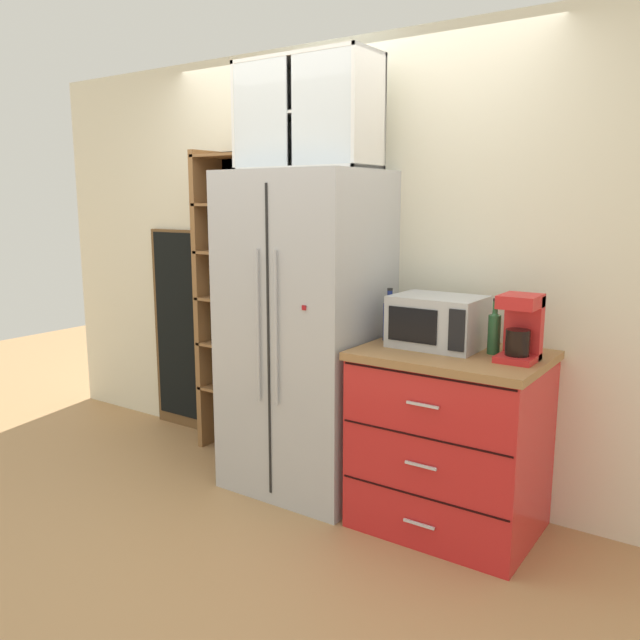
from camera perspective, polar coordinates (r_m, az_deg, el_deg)
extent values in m
plane|color=tan|center=(3.95, -1.40, -14.25)|extent=(10.69, 10.69, 0.00)
cube|color=silver|center=(3.94, 1.94, 4.98)|extent=(4.99, 0.10, 2.55)
cube|color=#B7BABF|center=(3.68, -1.28, -1.23)|extent=(0.83, 0.66, 1.81)
cube|color=black|center=(3.42, -4.56, -2.15)|extent=(0.01, 0.01, 1.67)
cylinder|color=#B7BABF|center=(3.43, -5.47, -0.58)|extent=(0.02, 0.02, 0.81)
cylinder|color=#B7BABF|center=(3.36, -3.90, -0.81)|extent=(0.02, 0.02, 0.81)
cube|color=#A8161C|center=(3.24, -1.42, 1.08)|extent=(0.02, 0.01, 0.02)
cube|color=brown|center=(4.37, -6.10, 1.60)|extent=(0.54, 0.04, 1.97)
cube|color=olive|center=(4.41, -9.67, 1.59)|extent=(0.04, 0.27, 1.97)
cube|color=olive|center=(4.11, -5.06, 1.05)|extent=(0.04, 0.27, 1.97)
cube|color=olive|center=(4.38, -7.28, -6.04)|extent=(0.48, 0.27, 0.02)
cylinder|color=silver|center=(4.42, -8.45, -5.04)|extent=(0.06, 0.06, 0.11)
cylinder|color=brown|center=(4.42, -8.45, -5.25)|extent=(0.05, 0.05, 0.08)
cylinder|color=#B2B2B7|center=(4.40, -8.48, -4.27)|extent=(0.06, 0.06, 0.01)
cylinder|color=silver|center=(4.30, -6.16, -5.52)|extent=(0.07, 0.07, 0.10)
cylinder|color=white|center=(4.30, -6.16, -5.71)|extent=(0.06, 0.06, 0.07)
cylinder|color=#B2B2B7|center=(4.28, -6.18, -4.81)|extent=(0.07, 0.07, 0.01)
cube|color=olive|center=(4.30, -7.37, -2.17)|extent=(0.48, 0.27, 0.02)
cylinder|color=silver|center=(4.36, -8.72, -1.17)|extent=(0.06, 0.06, 0.11)
cylinder|color=#382316|center=(4.37, -8.72, -1.38)|extent=(0.06, 0.06, 0.08)
cylinder|color=#B2B2B7|center=(4.35, -8.75, -0.38)|extent=(0.06, 0.06, 0.01)
cylinder|color=silver|center=(4.27, -7.47, -1.33)|extent=(0.06, 0.06, 0.12)
cylinder|color=#2D2D2D|center=(4.28, -7.46, -1.56)|extent=(0.05, 0.05, 0.08)
cylinder|color=#B2B2B7|center=(4.26, -7.49, -0.47)|extent=(0.06, 0.06, 0.01)
cylinder|color=silver|center=(4.21, -6.08, -1.60)|extent=(0.07, 0.07, 0.10)
cylinder|color=#CCB78C|center=(4.21, -6.08, -1.80)|extent=(0.06, 0.06, 0.07)
cylinder|color=#B2B2B7|center=(4.20, -6.10, -0.86)|extent=(0.07, 0.07, 0.01)
cube|color=olive|center=(4.25, -7.46, 1.81)|extent=(0.48, 0.27, 0.02)
cylinder|color=silver|center=(4.33, -8.95, 2.77)|extent=(0.06, 0.06, 0.11)
cylinder|color=#B77A38|center=(4.33, -8.94, 2.56)|extent=(0.05, 0.05, 0.07)
cylinder|color=#B2B2B7|center=(4.32, -8.97, 3.55)|extent=(0.06, 0.06, 0.01)
cylinder|color=silver|center=(4.22, -7.60, 2.61)|extent=(0.06, 0.06, 0.11)
cylinder|color=beige|center=(4.23, -7.60, 2.40)|extent=(0.05, 0.05, 0.07)
cylinder|color=#B2B2B7|center=(4.22, -7.62, 3.41)|extent=(0.06, 0.06, 0.01)
cylinder|color=silver|center=(4.14, -6.24, 2.58)|extent=(0.06, 0.06, 0.12)
cylinder|color=#E0C67F|center=(4.14, -6.23, 2.33)|extent=(0.05, 0.05, 0.08)
cylinder|color=#B2B2B7|center=(4.13, -6.25, 3.47)|extent=(0.06, 0.06, 0.01)
cube|color=olive|center=(4.21, -7.56, 5.89)|extent=(0.48, 0.27, 0.02)
cylinder|color=silver|center=(4.27, -8.48, 6.88)|extent=(0.07, 0.07, 0.12)
cylinder|color=white|center=(4.27, -8.48, 6.63)|extent=(0.06, 0.06, 0.08)
cylinder|color=#B2B2B7|center=(4.27, -8.51, 7.79)|extent=(0.06, 0.06, 0.01)
cube|color=olive|center=(4.20, -7.66, 10.00)|extent=(0.48, 0.27, 0.02)
cube|color=olive|center=(4.21, -7.76, 14.12)|extent=(0.48, 0.27, 0.02)
cube|color=red|center=(3.40, 11.32, -10.61)|extent=(0.87, 0.64, 0.88)
cube|color=#9E7042|center=(3.26, 11.61, -3.05)|extent=(0.90, 0.67, 0.04)
cube|color=black|center=(3.19, 8.82, -15.09)|extent=(0.85, 0.00, 0.01)
cube|color=silver|center=(3.24, 8.68, -17.31)|extent=(0.16, 0.01, 0.01)
cube|color=black|center=(3.07, 8.98, -10.15)|extent=(0.85, 0.00, 0.01)
cube|color=silver|center=(3.12, 8.83, -12.52)|extent=(0.16, 0.01, 0.01)
cube|color=black|center=(2.98, 9.14, -4.86)|extent=(0.85, 0.00, 0.01)
cube|color=silver|center=(3.01, 8.99, -7.38)|extent=(0.16, 0.01, 0.01)
cube|color=#B7BABF|center=(3.32, 10.29, -0.13)|extent=(0.44, 0.32, 0.26)
cube|color=black|center=(3.20, 8.10, -0.46)|extent=(0.26, 0.01, 0.17)
cube|color=black|center=(3.11, 11.90, -0.91)|extent=(0.08, 0.01, 0.20)
cube|color=red|center=(3.13, 16.94, -3.21)|extent=(0.17, 0.20, 0.03)
cube|color=red|center=(3.17, 17.46, -0.58)|extent=(0.17, 0.06, 0.30)
cube|color=red|center=(3.08, 17.20, 1.59)|extent=(0.17, 0.20, 0.06)
cylinder|color=black|center=(3.10, 16.96, -1.90)|extent=(0.11, 0.11, 0.12)
cylinder|color=navy|center=(3.29, 11.96, -1.85)|extent=(0.07, 0.07, 0.08)
torus|color=navy|center=(3.27, 12.72, -1.87)|extent=(0.05, 0.01, 0.05)
cylinder|color=#285B33|center=(3.23, 15.03, -1.24)|extent=(0.06, 0.06, 0.19)
cone|color=#285B33|center=(3.22, 15.12, 0.50)|extent=(0.06, 0.06, 0.04)
cylinder|color=#285B33|center=(3.21, 15.14, 1.03)|extent=(0.02, 0.02, 0.07)
cylinder|color=black|center=(3.21, 15.18, 1.74)|extent=(0.03, 0.03, 0.01)
cylinder|color=navy|center=(3.44, 6.11, -0.17)|extent=(0.07, 0.07, 0.20)
cone|color=navy|center=(3.43, 6.14, 1.53)|extent=(0.07, 0.07, 0.04)
cylinder|color=navy|center=(3.42, 6.15, 2.03)|extent=(0.03, 0.03, 0.07)
cylinder|color=black|center=(3.42, 6.17, 2.69)|extent=(0.03, 0.03, 0.01)
cube|color=silver|center=(3.77, 0.22, 17.37)|extent=(0.80, 0.02, 0.59)
cube|color=silver|center=(3.70, -1.19, 21.98)|extent=(0.80, 0.32, 0.02)
cube|color=silver|center=(3.63, -1.15, 13.14)|extent=(0.80, 0.32, 0.02)
cube|color=silver|center=(3.89, -6.04, 17.11)|extent=(0.02, 0.32, 0.59)
cube|color=silver|center=(3.44, 4.36, 18.02)|extent=(0.02, 0.32, 0.59)
cube|color=silver|center=(3.65, -1.17, 17.60)|extent=(0.77, 0.30, 0.02)
cube|color=silver|center=(3.65, -5.31, 17.56)|extent=(0.37, 0.01, 0.55)
cube|color=silver|center=(3.41, 0.10, 18.11)|extent=(0.37, 0.01, 0.55)
cylinder|color=silver|center=(3.80, -4.67, 13.17)|extent=(0.05, 0.05, 0.00)
cylinder|color=silver|center=(3.80, -4.67, 13.67)|extent=(0.01, 0.01, 0.07)
cone|color=silver|center=(3.80, -4.69, 14.57)|extent=(0.06, 0.06, 0.05)
cylinder|color=silver|center=(3.63, -1.15, 13.33)|extent=(0.05, 0.05, 0.00)
cylinder|color=silver|center=(3.63, -1.16, 13.85)|extent=(0.01, 0.01, 0.07)
cone|color=silver|center=(3.63, -1.16, 14.80)|extent=(0.06, 0.06, 0.05)
cylinder|color=silver|center=(3.47, 2.69, 13.45)|extent=(0.05, 0.05, 0.00)
cylinder|color=silver|center=(3.47, 2.69, 13.99)|extent=(0.01, 0.01, 0.07)
cone|color=silver|center=(3.48, 2.70, 14.98)|extent=(0.06, 0.06, 0.05)
cylinder|color=white|center=(3.80, -4.25, 17.91)|extent=(0.06, 0.06, 0.07)
cylinder|color=white|center=(3.66, -1.17, 18.23)|extent=(0.06, 0.06, 0.07)
cylinder|color=white|center=(3.52, 2.16, 18.52)|extent=(0.06, 0.06, 0.07)
cube|color=brown|center=(4.78, -11.73, -0.94)|extent=(0.60, 0.04, 1.45)
cube|color=black|center=(4.77, -11.91, -0.62)|extent=(0.54, 0.01, 1.35)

